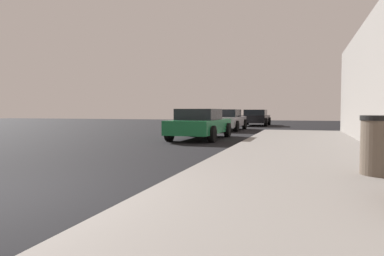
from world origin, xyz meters
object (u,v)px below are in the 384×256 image
(car_silver, at_px, (226,120))
(car_black, at_px, (256,117))
(trash_bin, at_px, (382,145))
(car_green, at_px, (200,124))

(car_silver, height_order, car_black, same)
(car_silver, bearing_deg, trash_bin, -68.63)
(car_green, distance_m, car_black, 13.92)
(car_silver, distance_m, car_black, 7.14)
(car_black, bearing_deg, trash_bin, -77.50)
(car_green, distance_m, car_silver, 6.83)
(car_silver, bearing_deg, car_green, -87.12)
(trash_bin, xyz_separation_m, car_green, (-5.34, 7.70, 0.01))
(car_black, bearing_deg, car_green, -92.28)
(car_black, bearing_deg, car_silver, -97.21)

